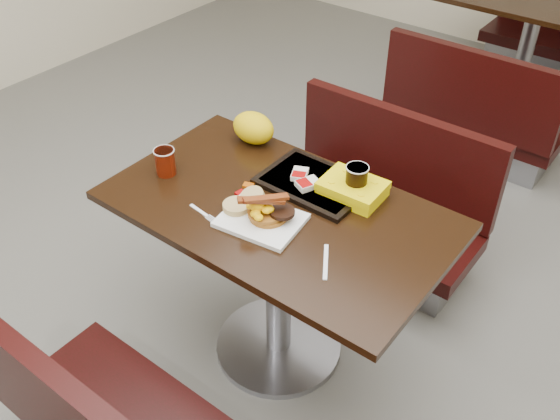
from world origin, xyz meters
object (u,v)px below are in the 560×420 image
Objects in this scene: pancake_stack at (268,214)px; coffee_cup_near at (165,162)px; bench_far_s at (480,99)px; table_far at (524,56)px; hashbrown_sleeve_right at (308,184)px; bench_far_n at (559,25)px; coffee_cup_far at (356,179)px; fork at (199,210)px; clamshell at (352,189)px; tray at (314,183)px; knife at (326,262)px; bench_near_s at (143,413)px; table_near at (278,284)px; hashbrown_sleeve_left at (300,174)px; bench_near_n at (372,199)px; platter at (261,220)px.

pancake_stack is 1.26× the size of coffee_cup_near.
bench_far_s is 2.09m from coffee_cup_near.
table_far is 2.49m from hashbrown_sleeve_right.
coffee_cup_far reaches higher than bench_far_n.
clamshell is at bearing 54.21° from fork.
tray reaches higher than bench_far_s.
pancake_stack reaches higher than fork.
bench_far_n is at bearing 152.26° from knife.
knife is (0.49, 0.05, -0.00)m from fork.
bench_near_s is at bearing -67.67° from hashbrown_sleeve_right.
knife reaches higher than bench_far_s.
pancake_stack is 0.25m from fork.
knife is (0.74, -0.04, -0.05)m from coffee_cup_near.
table_near is at bearing 11.33° from coffee_cup_near.
hashbrown_sleeve_right reaches higher than hashbrown_sleeve_left.
clamshell reaches higher than table_far.
knife is at bearing -72.24° from coffee_cup_far.
table_near is 0.41m from pancake_stack.
hashbrown_sleeve_left is (-0.03, -3.13, 0.42)m from bench_far_n.
hashbrown_sleeve_right is at bearing -87.45° from bench_near_n.
bench_far_s is at bearing 114.83° from hashbrown_sleeve_right.
coffee_cup_near is at bearing -125.60° from knife.
bench_far_s is 4.58× the size of clamshell.
coffee_cup_far reaches higher than tray.
platter is 0.22m from fork.
bench_far_n is at bearing 82.18° from platter.
table_far is at bearing 90.95° from tray.
pancake_stack is at bearing -89.68° from bench_far_n.
bench_near_n is at bearing 106.33° from clamshell.
pancake_stack is at bearing -88.60° from bench_near_n.
fork is at bearing -133.41° from coffee_cup_far.
bench_far_s is 2.62× the size of tray.
fork is 0.43m from tray.
clamshell is (0.20, 0.04, 0.00)m from hashbrown_sleeve_left.
bench_near_n and bench_far_s have the same top height.
tray is (0.02, -2.42, 0.38)m from table_far.
clamshell is at bearing -86.90° from bench_far_n.
bench_far_n is 8.11× the size of fork.
table_near is 16.21× the size of hashbrown_sleeve_left.
clamshell reaches higher than bench_near_n.
hashbrown_sleeve_right reaches higher than table_near.
hashbrown_sleeve_right is at bearing -152.96° from coffee_cup_far.
coffee_cup_near reaches higher than table_near.
coffee_cup_near is 0.27m from fork.
hashbrown_sleeve_left is at bearing -93.78° from bench_near_n.
coffee_cup_near is 0.83× the size of fork.
clamshell reaches higher than fork.
bench_near_n is 0.70m from hashbrown_sleeve_right.
clamshell reaches higher than tray.
knife is at bearing -10.86° from pancake_stack.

